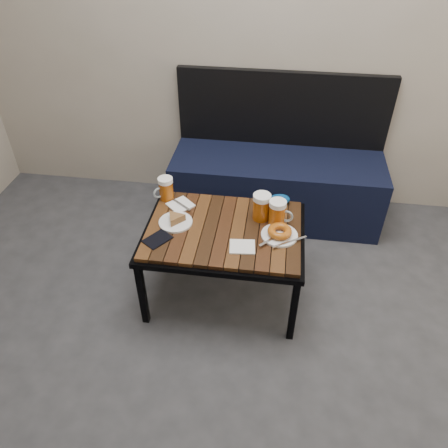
# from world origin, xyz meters

# --- Properties ---
(bench) EXTENTS (1.40, 0.50, 0.95)m
(bench) POSITION_xyz_m (0.09, 1.76, 0.27)
(bench) COLOR black
(bench) RESTS_ON ground
(cafe_table) EXTENTS (0.84, 0.62, 0.47)m
(cafe_table) POSITION_xyz_m (-0.16, 0.95, 0.43)
(cafe_table) COLOR black
(cafe_table) RESTS_ON ground
(beer_mug_left) EXTENTS (0.12, 0.11, 0.13)m
(beer_mug_left) POSITION_xyz_m (-0.52, 1.17, 0.54)
(beer_mug_left) COLOR #A24A0D
(beer_mug_left) RESTS_ON cafe_table
(beer_mug_centre) EXTENTS (0.14, 0.11, 0.15)m
(beer_mug_centre) POSITION_xyz_m (0.03, 1.06, 0.55)
(beer_mug_centre) COLOR #A24A0D
(beer_mug_centre) RESTS_ON cafe_table
(beer_mug_right) EXTENTS (0.13, 0.09, 0.14)m
(beer_mug_right) POSITION_xyz_m (0.11, 1.03, 0.54)
(beer_mug_right) COLOR #A24A0D
(beer_mug_right) RESTS_ON cafe_table
(plate_pie) EXTENTS (0.18, 0.18, 0.05)m
(plate_pie) POSITION_xyz_m (-0.42, 0.96, 0.49)
(plate_pie) COLOR white
(plate_pie) RESTS_ON cafe_table
(plate_bagel) EXTENTS (0.24, 0.21, 0.05)m
(plate_bagel) POSITION_xyz_m (0.13, 0.93, 0.49)
(plate_bagel) COLOR white
(plate_bagel) RESTS_ON cafe_table
(napkin_left) EXTENTS (0.17, 0.17, 0.01)m
(napkin_left) POSITION_xyz_m (-0.43, 1.12, 0.48)
(napkin_left) COLOR white
(napkin_left) RESTS_ON cafe_table
(napkin_right) EXTENTS (0.13, 0.12, 0.01)m
(napkin_right) POSITION_xyz_m (-0.05, 0.82, 0.48)
(napkin_right) COLOR white
(napkin_right) RESTS_ON cafe_table
(passport_navy) EXTENTS (0.16, 0.16, 0.01)m
(passport_navy) POSITION_xyz_m (-0.48, 0.81, 0.48)
(passport_navy) COLOR black
(passport_navy) RESTS_ON cafe_table
(passport_burgundy) EXTENTS (0.12, 0.15, 0.01)m
(passport_burgundy) POSITION_xyz_m (0.04, 1.21, 0.47)
(passport_burgundy) COLOR black
(passport_burgundy) RESTS_ON cafe_table
(knit_pouch) EXTENTS (0.14, 0.11, 0.05)m
(knit_pouch) POSITION_xyz_m (0.12, 1.21, 0.50)
(knit_pouch) COLOR navy
(knit_pouch) RESTS_ON cafe_table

